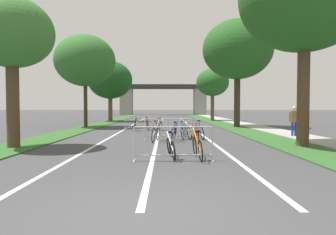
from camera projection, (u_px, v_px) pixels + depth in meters
ground_plane at (140, 213)px, 4.55m from camera, size 300.00×300.00×0.00m
grass_verge_left at (108, 122)px, 31.56m from camera, size 2.04×66.21×0.05m
grass_verge_right at (214, 122)px, 31.67m from camera, size 2.04×66.21×0.05m
sidewalk_path_right at (233, 122)px, 31.69m from camera, size 1.92×66.21×0.08m
lane_stripe_center at (160, 127)px, 23.68m from camera, size 0.14×38.30×0.01m
lane_stripe_right_lane at (192, 127)px, 23.71m from camera, size 0.14×38.30×0.01m
lane_stripe_left_lane at (128, 127)px, 23.66m from camera, size 0.14×38.30×0.01m
overpass_bridge at (163, 96)px, 59.09m from camera, size 17.27×2.99×6.03m
tree_left_oak_mid at (12, 34)px, 11.49m from camera, size 3.20×3.20×5.88m
tree_left_pine_near at (85, 61)px, 23.25m from camera, size 4.73×4.73×7.26m
tree_left_oak_near at (110, 80)px, 32.88m from camera, size 4.89×4.89×6.69m
tree_right_pine_far at (237, 50)px, 23.51m from camera, size 5.54×5.54×8.54m
tree_right_cypress_far at (213, 83)px, 34.02m from camera, size 3.72×3.72×6.03m
crowd_barrier_nearest at (173, 144)px, 8.88m from camera, size 2.42×0.51×1.05m
crowd_barrier_second at (169, 129)px, 14.61m from camera, size 2.43×0.57×1.05m
crowd_barrier_third at (142, 123)px, 20.32m from camera, size 2.43×0.56×1.05m
bicycle_orange_0 at (197, 147)px, 9.26m from camera, size 0.50×1.72×0.92m
bicycle_red_1 at (148, 125)px, 20.86m from camera, size 0.49×1.76×0.94m
bicycle_black_2 at (135, 126)px, 19.89m from camera, size 0.55×1.59×0.94m
bicycle_white_3 at (171, 147)px, 9.40m from camera, size 0.51×1.60×0.88m
bicycle_teal_4 at (184, 131)px, 15.19m from camera, size 0.49×1.60×1.00m
bicycle_silver_5 at (156, 133)px, 14.01m from camera, size 0.61×1.71×1.01m
bicycle_purple_6 at (199, 132)px, 15.06m from camera, size 0.61×1.64×0.99m
bicycle_blue_7 at (173, 133)px, 14.07m from camera, size 0.68×1.71×0.99m
bicycle_yellow_8 at (192, 133)px, 14.20m from camera, size 0.57×1.66×0.97m
bicycle_green_9 at (159, 125)px, 20.71m from camera, size 0.69×1.73×0.99m
bicycle_orange_10 at (157, 126)px, 19.93m from camera, size 0.54×1.67×0.96m
pedestrian_strolling at (294, 118)px, 15.85m from camera, size 0.60×0.32×1.66m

